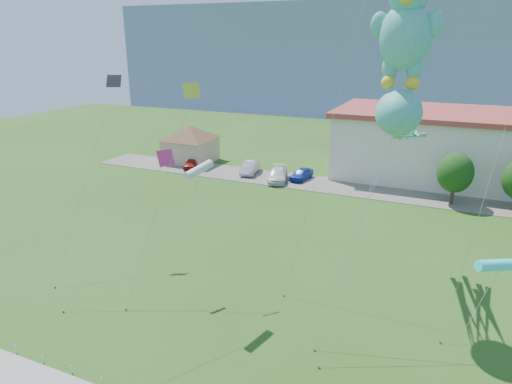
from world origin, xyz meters
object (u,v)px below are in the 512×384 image
at_px(parked_car_silver, 250,167).
at_px(parked_car_blue, 302,174).
at_px(pavilion, 190,140).
at_px(parked_car_white, 278,175).
at_px(parked_car_red, 192,163).
at_px(teddy_bear_kite, 406,28).
at_px(octopus_kite, 400,122).

bearing_deg(parked_car_silver, parked_car_blue, -9.01).
relative_size(pavilion, parked_car_white, 1.78).
bearing_deg(parked_car_red, parked_car_white, -17.57).
height_order(parked_car_red, parked_car_white, parked_car_white).
xyz_separation_m(parked_car_white, teddy_bear_kite, (15.68, -21.64, 16.08)).
bearing_deg(parked_car_silver, octopus_kite, -57.56).
xyz_separation_m(parked_car_white, octopus_kite, (15.79, -20.73, 10.76)).
distance_m(parked_car_silver, parked_car_white, 4.70).
height_order(parked_car_red, parked_car_silver, parked_car_silver).
relative_size(parked_car_red, parked_car_silver, 0.83).
bearing_deg(parked_car_white, teddy_bear_kite, -69.58).
relative_size(parked_car_red, teddy_bear_kite, 0.19).
height_order(parked_car_red, teddy_bear_kite, teddy_bear_kite).
bearing_deg(pavilion, octopus_kite, -38.96).
height_order(parked_car_red, octopus_kite, octopus_kite).
height_order(parked_car_silver, teddy_bear_kite, teddy_bear_kite).
bearing_deg(parked_car_blue, pavilion, -177.70).
bearing_deg(parked_car_blue, parked_car_silver, -169.82).
height_order(parked_car_blue, octopus_kite, octopus_kite).
bearing_deg(teddy_bear_kite, parked_car_red, 141.50).
distance_m(parked_car_red, octopus_kite, 37.17).
height_order(parked_car_silver, parked_car_white, parked_car_silver).
distance_m(pavilion, parked_car_red, 4.34).
distance_m(parked_car_red, parked_car_silver, 8.13).
xyz_separation_m(parked_car_red, octopus_kite, (28.31, -21.51, 10.86)).
relative_size(parked_car_silver, teddy_bear_kite, 0.23).
bearing_deg(pavilion, parked_car_blue, -7.17).
bearing_deg(teddy_bear_kite, parked_car_white, 125.92).
distance_m(parked_car_blue, octopus_kite, 28.24).
bearing_deg(octopus_kite, parked_car_white, 127.30).
bearing_deg(octopus_kite, parked_car_silver, 132.16).
xyz_separation_m(parked_car_silver, parked_car_blue, (6.86, 0.08, -0.07)).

